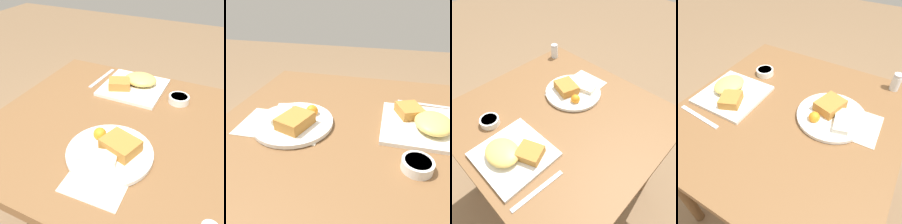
# 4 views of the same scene
# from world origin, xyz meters

# --- Properties ---
(ground_plane) EXTENTS (8.00, 8.00, 0.00)m
(ground_plane) POSITION_xyz_m (0.00, 0.00, 0.00)
(ground_plane) COLOR #846647
(dining_table) EXTENTS (0.90, 0.88, 0.71)m
(dining_table) POSITION_xyz_m (0.00, 0.00, 0.62)
(dining_table) COLOR brown
(dining_table) RESTS_ON ground_plane
(menu_card) EXTENTS (0.19, 0.30, 0.00)m
(menu_card) POSITION_xyz_m (-0.07, 0.20, 0.71)
(menu_card) COLOR beige
(menu_card) RESTS_ON dining_table
(plate_square_near) EXTENTS (0.26, 0.26, 0.06)m
(plate_square_near) POSITION_xyz_m (0.03, -0.28, 0.73)
(plate_square_near) COLOR white
(plate_square_near) RESTS_ON dining_table
(plate_oval_far) EXTENTS (0.27, 0.27, 0.05)m
(plate_oval_far) POSITION_xyz_m (-0.06, 0.15, 0.73)
(plate_oval_far) COLOR white
(plate_oval_far) RESTS_ON menu_card
(sauce_ramekin) EXTENTS (0.08, 0.08, 0.03)m
(sauce_ramekin) POSITION_xyz_m (-0.18, -0.25, 0.73)
(sauce_ramekin) COLOR white
(sauce_ramekin) RESTS_ON dining_table
(salt_shaker) EXTENTS (0.04, 0.04, 0.08)m
(salt_shaker) POSITION_xyz_m (-0.38, 0.33, 0.74)
(salt_shaker) COLOR white
(salt_shaker) RESTS_ON dining_table
(butter_knife) EXTENTS (0.03, 0.21, 0.00)m
(butter_knife) POSITION_xyz_m (0.20, -0.30, 0.71)
(butter_knife) COLOR silver
(butter_knife) RESTS_ON dining_table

